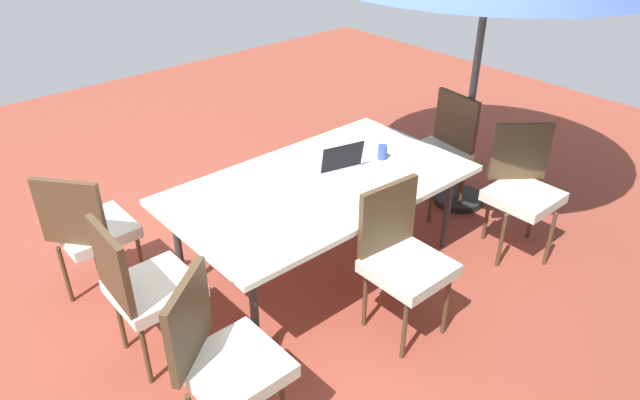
% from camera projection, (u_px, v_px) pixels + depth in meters
% --- Properties ---
extents(ground_plane, '(10.00, 10.00, 0.02)m').
position_uv_depth(ground_plane, '(320.00, 267.00, 4.38)').
color(ground_plane, brown).
extents(dining_table, '(2.09, 1.19, 0.72)m').
position_uv_depth(dining_table, '(320.00, 187.00, 4.03)').
color(dining_table, silver).
rests_on(dining_table, ground_plane).
extents(chair_north, '(0.47, 0.48, 0.98)m').
position_uv_depth(chair_north, '(402.00, 255.00, 3.57)').
color(chair_north, silver).
rests_on(chair_north, ground_plane).
extents(chair_northeast, '(0.58, 0.58, 0.98)m').
position_uv_depth(chair_northeast, '(222.00, 356.00, 2.85)').
color(chair_northeast, silver).
rests_on(chair_northeast, ground_plane).
extents(chair_west, '(0.48, 0.47, 0.98)m').
position_uv_depth(chair_west, '(441.00, 147.00, 4.88)').
color(chair_west, silver).
rests_on(chair_west, ground_plane).
extents(chair_northwest, '(0.58, 0.58, 0.98)m').
position_uv_depth(chair_northwest, '(522.00, 185.00, 4.32)').
color(chair_northwest, silver).
rests_on(chair_northwest, ground_plane).
extents(chair_east, '(0.47, 0.46, 0.98)m').
position_uv_depth(chair_east, '(143.00, 284.00, 3.32)').
color(chair_east, silver).
rests_on(chair_east, ground_plane).
extents(chair_southeast, '(0.58, 0.58, 0.98)m').
position_uv_depth(chair_southeast, '(89.00, 227.00, 3.83)').
color(chair_southeast, silver).
rests_on(chair_southeast, ground_plane).
extents(laptop, '(0.37, 0.32, 0.21)m').
position_uv_depth(laptop, '(338.00, 162.00, 4.17)').
color(laptop, '#B7B7BC').
rests_on(laptop, dining_table).
extents(cup, '(0.07, 0.07, 0.11)m').
position_uv_depth(cup, '(382.00, 152.00, 4.29)').
color(cup, '#334C99').
rests_on(cup, dining_table).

